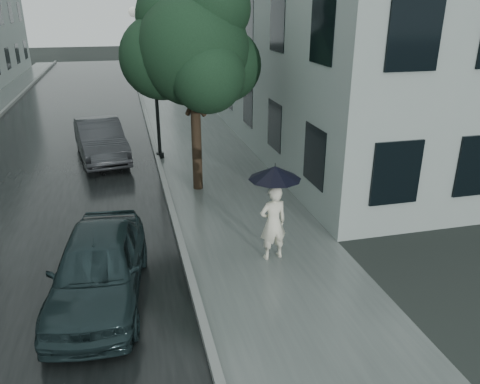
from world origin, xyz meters
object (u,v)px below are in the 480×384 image
object	(u,v)px
street_tree	(193,48)
pedestrian	(273,223)
lamp_post	(150,76)
car_far	(100,140)
car_near	(99,267)

from	to	relation	value
street_tree	pedestrian	bearing A→B (deg)	-78.98
pedestrian	lamp_post	size ratio (longest dim) A/B	0.33
street_tree	car_far	size ratio (longest dim) A/B	1.43
lamp_post	car_near	xyz separation A→B (m)	(-1.67, -8.50, -2.24)
pedestrian	lamp_post	bearing A→B (deg)	-84.18
pedestrian	car_far	bearing A→B (deg)	-73.23
street_tree	car_near	size ratio (longest dim) A/B	1.53
street_tree	lamp_post	size ratio (longest dim) A/B	1.18
lamp_post	car_near	bearing A→B (deg)	-102.96
pedestrian	lamp_post	xyz separation A→B (m)	(-1.90, 7.83, 2.07)
street_tree	lamp_post	xyz separation A→B (m)	(-1.00, 3.19, -1.15)
pedestrian	car_near	distance (m)	3.64
car_far	street_tree	bearing A→B (deg)	-60.83
car_far	car_near	bearing A→B (deg)	-97.94
street_tree	car_near	distance (m)	6.84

